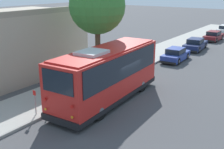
{
  "coord_description": "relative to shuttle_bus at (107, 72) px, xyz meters",
  "views": [
    {
      "loc": [
        -14.38,
        -9.45,
        7.07
      ],
      "look_at": [
        0.57,
        0.92,
        1.3
      ],
      "focal_mm": 45.0,
      "sensor_mm": 36.0,
      "label": 1
    }
  ],
  "objects": [
    {
      "name": "street_tree",
      "position": [
        2.65,
        2.69,
        4.04
      ],
      "size": [
        4.0,
        4.0,
        8.17
      ],
      "color": "brown",
      "rests_on": "sidewalk_slab"
    },
    {
      "name": "parked_sedan_navy",
      "position": [
        18.02,
        0.46,
        -1.31
      ],
      "size": [
        4.65,
        2.01,
        1.33
      ],
      "rotation": [
        0.0,
        0.0,
        0.06
      ],
      "color": "#19234C",
      "rests_on": "ground"
    },
    {
      "name": "sign_post_far",
      "position": [
        -2.97,
        1.96,
        -1.12
      ],
      "size": [
        0.06,
        0.06,
        1.31
      ],
      "color": "gray",
      "rests_on": "sidewalk_slab"
    },
    {
      "name": "fire_hydrant",
      "position": [
        6.21,
        1.95,
        -1.37
      ],
      "size": [
        0.22,
        0.22,
        0.81
      ],
      "color": "#99999E",
      "rests_on": "sidewalk_slab"
    },
    {
      "name": "ground_plane",
      "position": [
        0.8,
        -0.32,
        -1.92
      ],
      "size": [
        160.0,
        160.0,
        0.0
      ],
      "primitive_type": "plane",
      "color": "#474749"
    },
    {
      "name": "sign_post_near",
      "position": [
        -4.18,
        1.96,
        -1.04
      ],
      "size": [
        0.06,
        0.22,
        1.43
      ],
      "color": "gray",
      "rests_on": "sidewalk_slab"
    },
    {
      "name": "shuttle_bus",
      "position": [
        0.0,
        0.0,
        0.0
      ],
      "size": [
        9.24,
        3.12,
        3.58
      ],
      "rotation": [
        0.0,
        0.0,
        0.05
      ],
      "color": "red",
      "rests_on": "ground"
    },
    {
      "name": "sidewalk_slab",
      "position": [
        0.8,
        3.43,
        -1.85
      ],
      "size": [
        80.0,
        3.66,
        0.15
      ],
      "primitive_type": "cube",
      "color": "#A3A099",
      "rests_on": "ground"
    },
    {
      "name": "parked_sedan_maroon",
      "position": [
        25.06,
        0.37,
        -1.33
      ],
      "size": [
        4.26,
        1.79,
        1.28
      ],
      "rotation": [
        0.0,
        0.0,
        -0.02
      ],
      "color": "maroon",
      "rests_on": "ground"
    },
    {
      "name": "parked_sedan_blue",
      "position": [
        11.96,
        0.35,
        -1.32
      ],
      "size": [
        4.23,
        1.81,
        1.3
      ],
      "rotation": [
        0.0,
        0.0,
        0.04
      ],
      "color": "navy",
      "rests_on": "ground"
    },
    {
      "name": "curb_strip",
      "position": [
        0.8,
        1.53,
        -1.85
      ],
      "size": [
        80.0,
        0.14,
        0.15
      ],
      "primitive_type": "cube",
      "color": "gray",
      "rests_on": "ground"
    }
  ]
}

